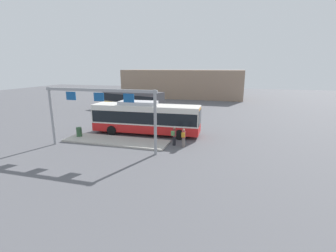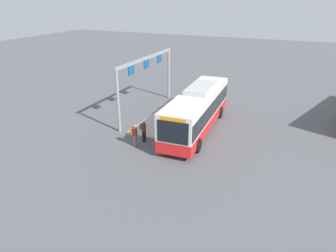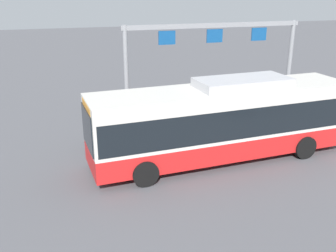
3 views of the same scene
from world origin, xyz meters
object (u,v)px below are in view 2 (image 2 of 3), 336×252
(bus_main, at_px, (197,108))
(trash_bin, at_px, (187,97))
(person_boarding, at_px, (135,135))
(person_waiting_near, at_px, (144,131))

(bus_main, height_order, trash_bin, bus_main)
(person_boarding, relative_size, person_waiting_near, 1.00)
(bus_main, relative_size, trash_bin, 12.51)
(bus_main, relative_size, person_waiting_near, 6.74)
(person_waiting_near, bearing_deg, person_boarding, -88.32)
(person_waiting_near, xyz_separation_m, trash_bin, (-9.70, -0.25, -0.28))
(bus_main, bearing_deg, person_boarding, -36.13)
(person_waiting_near, bearing_deg, trash_bin, 107.58)
(person_boarding, distance_m, trash_bin, 10.63)
(person_waiting_near, height_order, trash_bin, person_waiting_near)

